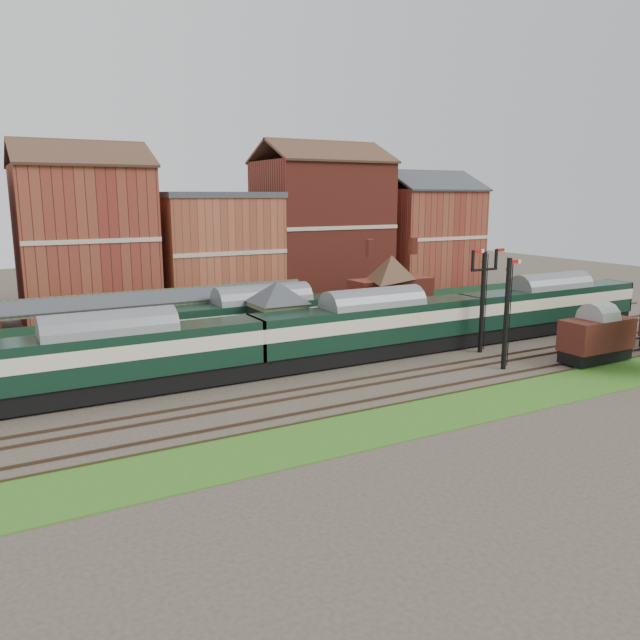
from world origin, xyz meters
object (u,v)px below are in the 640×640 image
signal_box (278,318)px  platform_railcar (263,320)px  dmu_train (373,326)px  semaphore_bracket (483,295)px  goods_van_a (597,337)px

signal_box → platform_railcar: (0.19, 3.25, -0.68)m
dmu_train → platform_railcar: 8.99m
semaphore_bracket → platform_railcar: semaphore_bracket is taller
semaphore_bracket → goods_van_a: semaphore_bracket is taller
signal_box → semaphore_bracket: 16.16m
semaphore_bracket → dmu_train: semaphore_bracket is taller
platform_railcar → dmu_train: bearing=-46.3°
dmu_train → semaphore_bracket: bearing=-16.1°
semaphore_bracket → platform_railcar: 17.49m
goods_van_a → signal_box: bearing=148.9°
platform_railcar → goods_van_a: size_ratio=3.27×
semaphore_bracket → platform_railcar: size_ratio=0.44×
platform_railcar → semaphore_bracket: bearing=-31.2°
semaphore_bracket → dmu_train: 9.23m
signal_box → semaphore_bracket: semaphore_bracket is taller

